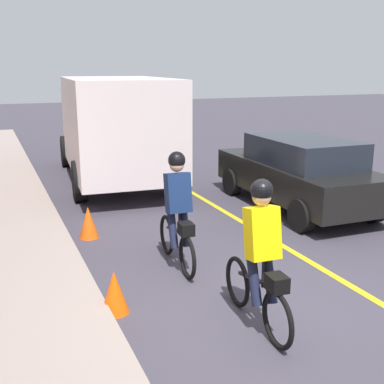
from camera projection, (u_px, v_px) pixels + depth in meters
ground_plane at (263, 316)px, 6.10m from camera, size 80.00×80.00×0.00m
lane_line_centre at (363, 293)px, 6.70m from camera, size 36.00×0.12×0.01m
cyclist_lead at (178, 211)px, 7.37m from camera, size 1.71×0.38×1.83m
cyclist_follow at (261, 256)px, 5.60m from camera, size 1.71×0.38×1.83m
patrol_sedan at (298, 171)px, 10.60m from camera, size 4.45×2.03×1.58m
box_truck_background at (113, 124)px, 12.97m from camera, size 6.88×2.99×2.78m
traffic_cone_near at (89, 222)px, 8.82m from camera, size 0.36×0.36×0.59m
traffic_cone_far at (114, 292)px, 6.12m from camera, size 0.36×0.36×0.56m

